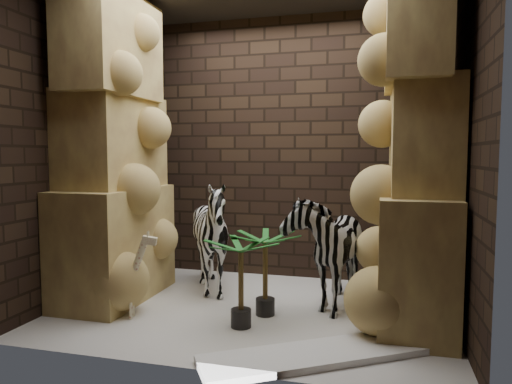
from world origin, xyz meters
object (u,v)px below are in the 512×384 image
(zebra_right, at_px, (328,238))
(palm_back, at_px, (241,283))
(zebra_left, at_px, (212,243))
(surfboard, at_px, (318,354))
(giraffe_toy, at_px, (119,274))
(palm_front, at_px, (265,273))

(zebra_right, distance_m, palm_back, 1.06)
(zebra_left, distance_m, surfboard, 1.82)
(zebra_right, relative_size, palm_back, 1.70)
(giraffe_toy, height_order, palm_back, giraffe_toy)
(zebra_right, bearing_deg, palm_front, -128.76)
(palm_front, height_order, surfboard, palm_front)
(giraffe_toy, distance_m, palm_front, 1.28)
(giraffe_toy, xyz_separation_m, palm_front, (1.21, 0.40, -0.01))
(palm_back, relative_size, surfboard, 0.44)
(palm_back, height_order, surfboard, palm_back)
(palm_front, height_order, palm_back, palm_front)
(zebra_right, height_order, giraffe_toy, zebra_right)
(giraffe_toy, bearing_deg, surfboard, -27.55)
(surfboard, bearing_deg, zebra_right, 60.78)
(zebra_right, xyz_separation_m, palm_back, (-0.62, -0.82, -0.26))
(zebra_left, relative_size, surfboard, 0.69)
(giraffe_toy, bearing_deg, zebra_right, 11.23)
(zebra_right, xyz_separation_m, palm_front, (-0.50, -0.48, -0.26))
(palm_front, relative_size, surfboard, 0.45)
(palm_front, bearing_deg, palm_back, -110.57)
(palm_back, bearing_deg, palm_front, 69.43)
(zebra_left, bearing_deg, zebra_right, 16.59)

